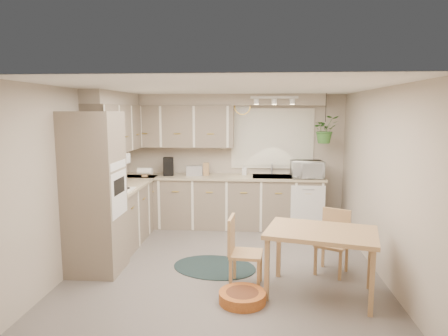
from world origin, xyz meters
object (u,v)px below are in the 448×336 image
(dining_table, at_px, (320,263))
(microwave, at_px, (307,167))
(chair_back, at_px, (332,243))
(pet_bed, at_px, (242,297))
(braided_rug, at_px, (214,267))
(chair_left, at_px, (246,252))

(dining_table, distance_m, microwave, 2.65)
(chair_back, height_order, pet_bed, chair_back)
(microwave, bearing_deg, dining_table, -97.81)
(chair_back, bearing_deg, dining_table, 95.28)
(dining_table, distance_m, braided_rug, 1.52)
(dining_table, distance_m, pet_bed, 0.98)
(chair_left, relative_size, braided_rug, 0.75)
(chair_left, xyz_separation_m, microwave, (1.00, 2.38, 0.70))
(chair_back, distance_m, microwave, 2.05)
(dining_table, xyz_separation_m, chair_back, (0.25, 0.62, 0.03))
(dining_table, relative_size, chair_left, 1.42)
(pet_bed, distance_m, microwave, 3.18)
(chair_left, distance_m, pet_bed, 0.57)
(dining_table, distance_m, chair_left, 0.87)
(chair_left, xyz_separation_m, chair_back, (1.10, 0.46, -0.01))
(chair_left, xyz_separation_m, braided_rug, (-0.44, 0.53, -0.42))
(chair_left, bearing_deg, microwave, 162.34)
(dining_table, bearing_deg, pet_bed, -162.99)
(pet_bed, bearing_deg, dining_table, 17.01)
(braided_rug, relative_size, microwave, 2.09)
(chair_left, distance_m, chair_back, 1.19)
(chair_back, height_order, microwave, microwave)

